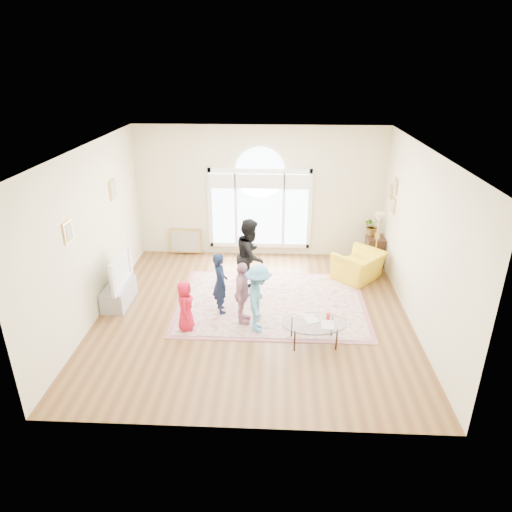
{
  "coord_description": "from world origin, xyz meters",
  "views": [
    {
      "loc": [
        0.43,
        -7.71,
        4.63
      ],
      "look_at": [
        0.04,
        0.3,
        1.11
      ],
      "focal_mm": 32.0,
      "sensor_mm": 36.0,
      "label": 1
    }
  ],
  "objects_px": {
    "coffee_table": "(314,324)",
    "area_rug": "(272,302)",
    "armchair": "(359,266)",
    "television": "(116,270)",
    "tv_console": "(119,294)"
  },
  "relations": [
    {
      "from": "tv_console",
      "to": "television",
      "type": "relative_size",
      "value": 0.86
    },
    {
      "from": "area_rug",
      "to": "tv_console",
      "type": "distance_m",
      "value": 3.11
    },
    {
      "from": "television",
      "to": "armchair",
      "type": "xyz_separation_m",
      "value": [
        5.02,
        1.35,
        -0.43
      ]
    },
    {
      "from": "coffee_table",
      "to": "area_rug",
      "type": "bearing_deg",
      "value": 113.04
    },
    {
      "from": "tv_console",
      "to": "armchair",
      "type": "distance_m",
      "value": 5.21
    },
    {
      "from": "television",
      "to": "armchair",
      "type": "bearing_deg",
      "value": 15.07
    },
    {
      "from": "tv_console",
      "to": "coffee_table",
      "type": "relative_size",
      "value": 0.84
    },
    {
      "from": "area_rug",
      "to": "coffee_table",
      "type": "xyz_separation_m",
      "value": [
        0.75,
        -1.39,
        0.39
      ]
    },
    {
      "from": "television",
      "to": "armchair",
      "type": "height_order",
      "value": "television"
    },
    {
      "from": "coffee_table",
      "to": "armchair",
      "type": "xyz_separation_m",
      "value": [
        1.17,
        2.6,
        -0.08
      ]
    },
    {
      "from": "area_rug",
      "to": "tv_console",
      "type": "height_order",
      "value": "tv_console"
    },
    {
      "from": "area_rug",
      "to": "television",
      "type": "bearing_deg",
      "value": -177.27
    },
    {
      "from": "television",
      "to": "coffee_table",
      "type": "height_order",
      "value": "television"
    },
    {
      "from": "television",
      "to": "coffee_table",
      "type": "bearing_deg",
      "value": -17.94
    },
    {
      "from": "television",
      "to": "area_rug",
      "type": "bearing_deg",
      "value": 2.73
    }
  ]
}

